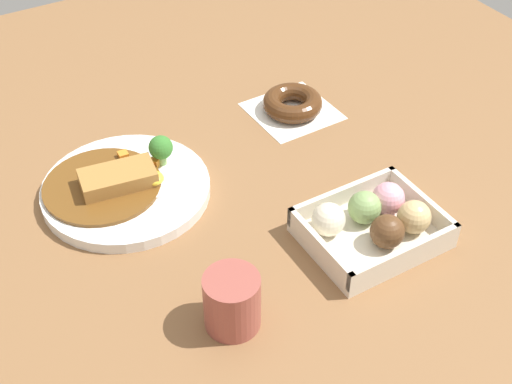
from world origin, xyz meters
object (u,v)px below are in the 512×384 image
(curry_plate, at_px, (125,186))
(chocolate_ring_donut, at_px, (292,104))
(donut_box, at_px, (374,223))
(coffee_mug, at_px, (232,302))

(curry_plate, distance_m, chocolate_ring_donut, 0.34)
(donut_box, xyz_separation_m, chocolate_ring_donut, (-0.07, -0.32, -0.01))
(curry_plate, bearing_deg, chocolate_ring_donut, -170.60)
(curry_plate, height_order, donut_box, curry_plate)
(chocolate_ring_donut, bearing_deg, donut_box, 77.76)
(donut_box, relative_size, coffee_mug, 2.35)
(donut_box, distance_m, coffee_mug, 0.25)
(curry_plate, relative_size, chocolate_ring_donut, 1.78)
(coffee_mug, bearing_deg, donut_box, -172.07)
(curry_plate, distance_m, donut_box, 0.37)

